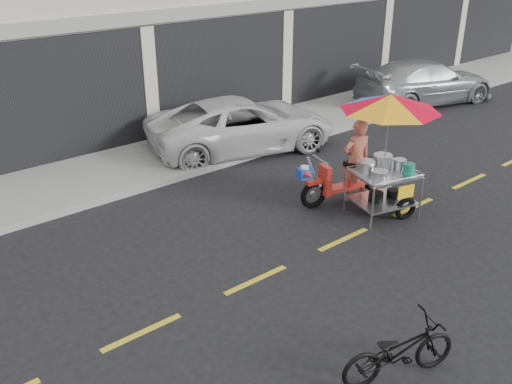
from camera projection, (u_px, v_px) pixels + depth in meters
ground at (343, 240)px, 10.02m from camera, size 90.00×90.00×0.00m
sidewalk at (175, 151)px, 13.83m from camera, size 45.00×3.00×0.15m
centerline at (343, 239)px, 10.01m from camera, size 42.00×0.10×0.01m
white_pickup at (242, 124)px, 13.88m from camera, size 5.00×3.20×1.28m
silver_pickup at (425, 82)px, 17.66m from camera, size 4.92×2.90×1.34m
near_bicycle at (399, 351)px, 6.78m from camera, size 1.61×0.99×0.80m
food_vendor_rig at (376, 135)px, 10.55m from camera, size 2.35×2.29×2.38m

